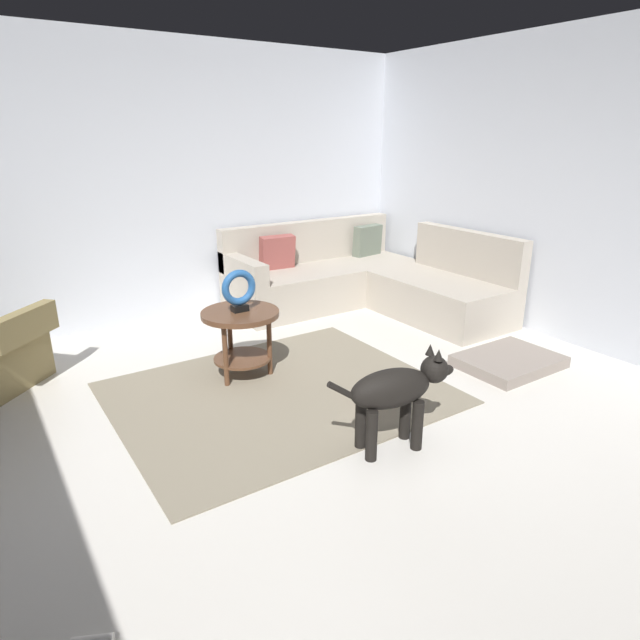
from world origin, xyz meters
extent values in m
cube|color=silver|center=(0.00, 0.00, -0.05)|extent=(6.00, 6.00, 0.10)
cube|color=silver|center=(0.00, 2.94, 1.35)|extent=(6.00, 0.12, 2.70)
cube|color=silver|center=(2.94, 0.00, 1.35)|extent=(0.12, 6.00, 2.70)
cube|color=gray|center=(0.15, 0.70, 0.01)|extent=(2.30, 1.90, 0.01)
cube|color=#B2A899|center=(1.73, 2.41, 0.21)|extent=(2.20, 0.85, 0.42)
cube|color=#B2A899|center=(1.73, 2.76, 0.65)|extent=(2.20, 0.14, 0.46)
cube|color=#B2A899|center=(2.41, 1.28, 0.21)|extent=(0.85, 1.40, 0.42)
cube|color=#B2A899|center=(2.76, 1.28, 0.65)|extent=(0.14, 1.40, 0.46)
cube|color=#B2A899|center=(0.71, 2.41, 0.53)|extent=(0.16, 0.85, 0.22)
cube|color=slate|center=(2.48, 2.61, 0.59)|extent=(0.40, 0.20, 0.39)
cube|color=#994C47|center=(1.23, 2.61, 0.59)|extent=(0.39, 0.19, 0.39)
cube|color=olive|center=(-1.34, 1.79, 0.51)|extent=(0.50, 0.49, 0.22)
cylinder|color=brown|center=(0.07, 1.14, 0.52)|extent=(0.60, 0.60, 0.04)
cylinder|color=brown|center=(0.07, 1.14, 0.15)|extent=(0.45, 0.45, 0.02)
cylinder|color=brown|center=(0.07, 1.35, 0.25)|extent=(0.04, 0.04, 0.50)
cylinder|color=brown|center=(-0.12, 1.03, 0.25)|extent=(0.04, 0.04, 0.50)
cylinder|color=brown|center=(0.26, 1.03, 0.25)|extent=(0.04, 0.04, 0.50)
cube|color=black|center=(0.07, 1.14, 0.57)|extent=(0.12, 0.08, 0.05)
torus|color=#265999|center=(0.07, 1.14, 0.73)|extent=(0.28, 0.06, 0.28)
cube|color=gray|center=(1.98, 0.08, 0.04)|extent=(0.80, 0.60, 0.09)
cylinder|color=black|center=(0.51, -0.27, 0.16)|extent=(0.07, 0.07, 0.32)
cylinder|color=black|center=(0.48, -0.41, 0.16)|extent=(0.07, 0.07, 0.32)
cylinder|color=black|center=(0.21, -0.21, 0.16)|extent=(0.07, 0.07, 0.32)
cylinder|color=black|center=(0.18, -0.35, 0.16)|extent=(0.07, 0.07, 0.32)
ellipsoid|color=black|center=(0.34, -0.31, 0.40)|extent=(0.55, 0.32, 0.24)
sphere|color=black|center=(0.64, -0.37, 0.48)|extent=(0.17, 0.17, 0.17)
ellipsoid|color=black|center=(0.71, -0.38, 0.46)|extent=(0.13, 0.09, 0.07)
cone|color=black|center=(0.64, -0.32, 0.59)|extent=(0.06, 0.06, 0.07)
cone|color=black|center=(0.62, -0.41, 0.59)|extent=(0.06, 0.06, 0.07)
cylinder|color=black|center=(0.04, -0.25, 0.44)|extent=(0.20, 0.07, 0.16)
sphere|color=red|center=(0.59, 0.19, 0.05)|extent=(0.10, 0.10, 0.10)
camera|label=1|loc=(-1.61, -2.49, 1.84)|focal=30.51mm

